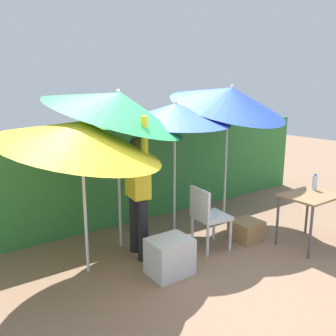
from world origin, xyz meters
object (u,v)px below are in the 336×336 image
at_px(cooler_box, 170,256).
at_px(folding_table, 311,201).
at_px(umbrella_rainbow, 82,135).
at_px(person_vendor, 138,188).
at_px(bottle_water, 315,182).
at_px(crate_cardboard, 246,230).
at_px(chair_plastic, 207,214).
at_px(umbrella_yellow, 118,105).
at_px(umbrella_orange, 175,113).
at_px(umbrella_navy, 230,98).

relative_size(cooler_box, folding_table, 0.63).
height_order(umbrella_rainbow, person_vendor, umbrella_rainbow).
distance_m(umbrella_rainbow, bottle_water, 3.34).
height_order(cooler_box, crate_cardboard, cooler_box).
bearing_deg(folding_table, chair_plastic, 149.77).
relative_size(chair_plastic, crate_cardboard, 2.15).
bearing_deg(crate_cardboard, umbrella_yellow, 149.62).
height_order(chair_plastic, cooler_box, chair_plastic).
height_order(umbrella_orange, cooler_box, umbrella_orange).
relative_size(umbrella_yellow, crate_cardboard, 6.13).
bearing_deg(crate_cardboard, cooler_box, -174.80).
distance_m(umbrella_rainbow, umbrella_orange, 1.65).
relative_size(cooler_box, crate_cardboard, 1.22).
relative_size(umbrella_orange, cooler_box, 4.08).
height_order(umbrella_rainbow, umbrella_orange, umbrella_rainbow).
distance_m(chair_plastic, bottle_water, 1.67).
bearing_deg(bottle_water, folding_table, -156.20).
distance_m(person_vendor, folding_table, 2.43).
bearing_deg(umbrella_navy, umbrella_yellow, 176.26).
bearing_deg(bottle_water, person_vendor, 156.68).
bearing_deg(crate_cardboard, umbrella_navy, 65.37).
bearing_deg(umbrella_yellow, person_vendor, -85.85).
xyz_separation_m(cooler_box, folding_table, (2.08, -0.49, 0.44)).
distance_m(umbrella_orange, bottle_water, 2.26).
bearing_deg(umbrella_navy, crate_cardboard, -114.63).
height_order(person_vendor, crate_cardboard, person_vendor).
bearing_deg(cooler_box, chair_plastic, 16.97).
distance_m(umbrella_rainbow, umbrella_yellow, 0.86).
relative_size(umbrella_yellow, cooler_box, 5.04).
bearing_deg(folding_table, cooler_box, 166.77).
bearing_deg(umbrella_yellow, folding_table, -35.65).
relative_size(umbrella_orange, folding_table, 2.56).
xyz_separation_m(chair_plastic, folding_table, (1.27, -0.74, 0.15)).
bearing_deg(person_vendor, folding_table, -27.69).
height_order(umbrella_rainbow, crate_cardboard, umbrella_rainbow).
distance_m(umbrella_rainbow, crate_cardboard, 2.77).
bearing_deg(crate_cardboard, bottle_water, -32.82).
xyz_separation_m(umbrella_yellow, cooler_box, (0.08, -1.06, -1.76)).
distance_m(person_vendor, cooler_box, 0.95).
bearing_deg(crate_cardboard, umbrella_orange, 126.68).
xyz_separation_m(umbrella_orange, person_vendor, (-0.89, -0.39, -0.91)).
bearing_deg(umbrella_orange, person_vendor, -156.17).
bearing_deg(umbrella_rainbow, chair_plastic, -13.98).
bearing_deg(cooler_box, umbrella_orange, 50.67).
relative_size(umbrella_rainbow, chair_plastic, 2.38).
height_order(umbrella_navy, cooler_box, umbrella_navy).
height_order(cooler_box, folding_table, folding_table).
bearing_deg(person_vendor, umbrella_yellow, 94.15).
distance_m(umbrella_rainbow, chair_plastic, 2.00).
bearing_deg(umbrella_navy, umbrella_rainbow, -173.60).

